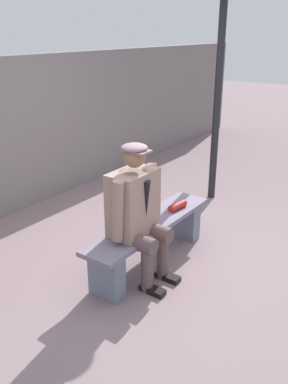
{
  "coord_description": "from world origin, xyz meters",
  "views": [
    {
      "loc": [
        2.96,
        2.04,
        2.21
      ],
      "look_at": [
        0.11,
        0.0,
        0.81
      ],
      "focal_mm": 38.21,
      "sensor_mm": 36.0,
      "label": 1
    }
  ],
  "objects_px": {
    "bench": "(151,236)",
    "seated_man": "(137,208)",
    "lamp_post": "(219,78)",
    "rolled_magazine": "(178,206)"
  },
  "relations": [
    {
      "from": "bench",
      "to": "seated_man",
      "type": "height_order",
      "value": "seated_man"
    },
    {
      "from": "seated_man",
      "to": "lamp_post",
      "type": "relative_size",
      "value": 0.48
    },
    {
      "from": "lamp_post",
      "to": "rolled_magazine",
      "type": "bearing_deg",
      "value": 13.11
    },
    {
      "from": "bench",
      "to": "rolled_magazine",
      "type": "distance_m",
      "value": 0.45
    },
    {
      "from": "bench",
      "to": "seated_man",
      "type": "xyz_separation_m",
      "value": [
        0.28,
        0.05,
        0.41
      ]
    },
    {
      "from": "rolled_magazine",
      "to": "bench",
      "type": "bearing_deg",
      "value": -7.92
    },
    {
      "from": "lamp_post",
      "to": "seated_man",
      "type": "bearing_deg",
      "value": 8.88
    },
    {
      "from": "bench",
      "to": "lamp_post",
      "type": "distance_m",
      "value": 2.37
    },
    {
      "from": "rolled_magazine",
      "to": "seated_man",
      "type": "bearing_deg",
      "value": -0.78
    },
    {
      "from": "rolled_magazine",
      "to": "lamp_post",
      "type": "xyz_separation_m",
      "value": [
        -1.53,
        -0.36,
        1.14
      ]
    }
  ]
}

